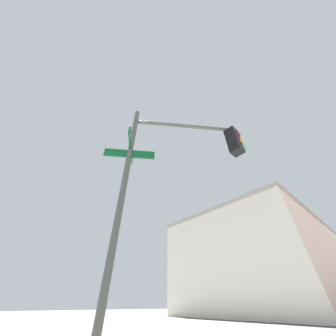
% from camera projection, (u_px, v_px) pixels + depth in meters
% --- Properties ---
extents(traffic_signal_near, '(2.08, 2.77, 5.18)m').
position_uv_depth(traffic_signal_near, '(184.00, 157.00, 3.98)').
color(traffic_signal_near, '#474C47').
rests_on(traffic_signal_near, ground_plane).
extents(building_stucco, '(15.58, 24.89, 10.01)m').
position_uv_depth(building_stucco, '(271.00, 268.00, 24.10)').
color(building_stucco, silver).
rests_on(building_stucco, ground_plane).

